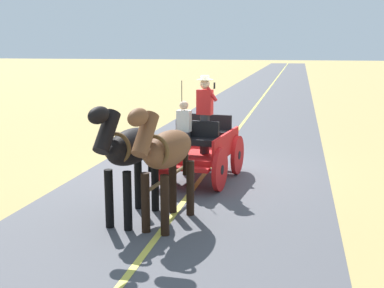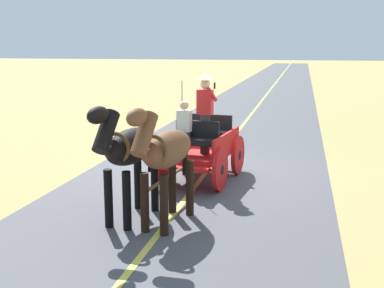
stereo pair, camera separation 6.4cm
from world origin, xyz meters
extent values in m
plane|color=tan|center=(0.00, 0.00, 0.00)|extent=(200.00, 200.00, 0.00)
cube|color=#4C4C51|center=(0.00, 0.00, 0.00)|extent=(6.03, 160.00, 0.01)
cube|color=#DBCC4C|center=(0.00, 0.00, 0.01)|extent=(0.12, 160.00, 0.00)
cube|color=red|center=(-0.05, 0.65, 0.66)|extent=(1.46, 2.33, 0.12)
cube|color=red|center=(-0.61, 0.72, 0.94)|extent=(0.32, 2.08, 0.44)
cube|color=red|center=(0.52, 0.58, 0.94)|extent=(0.32, 2.08, 0.44)
cube|color=red|center=(0.10, 1.86, 0.56)|extent=(1.10, 0.37, 0.08)
cube|color=red|center=(-0.20, -0.54, 0.48)|extent=(0.74, 0.29, 0.06)
cube|color=black|center=(0.03, 1.25, 1.04)|extent=(1.06, 0.48, 0.14)
cube|color=black|center=(0.00, 1.07, 1.26)|extent=(1.02, 0.21, 0.44)
cube|color=black|center=(-0.11, 0.16, 1.04)|extent=(1.06, 0.48, 0.14)
cube|color=black|center=(-0.13, -0.02, 1.26)|extent=(1.02, 0.21, 0.44)
cylinder|color=red|center=(-0.60, 1.50, 0.48)|extent=(0.22, 0.96, 0.96)
cylinder|color=black|center=(-0.60, 1.50, 0.48)|extent=(0.15, 0.22, 0.21)
cylinder|color=red|center=(0.69, 1.34, 0.48)|extent=(0.22, 0.96, 0.96)
cylinder|color=black|center=(0.69, 1.34, 0.48)|extent=(0.15, 0.22, 0.21)
cylinder|color=red|center=(-0.79, -0.03, 0.48)|extent=(0.22, 0.96, 0.96)
cylinder|color=black|center=(-0.79, -0.03, 0.48)|extent=(0.15, 0.22, 0.21)
cylinder|color=red|center=(0.50, -0.19, 0.48)|extent=(0.22, 0.96, 0.96)
cylinder|color=black|center=(0.50, -0.19, 0.48)|extent=(0.15, 0.22, 0.21)
cylinder|color=brown|center=(0.22, 2.84, 0.61)|extent=(0.32, 1.99, 0.07)
cylinder|color=black|center=(0.32, 1.22, 1.74)|extent=(0.02, 0.02, 1.30)
cylinder|color=#2D2D33|center=(-0.16, 1.00, 1.17)|extent=(0.22, 0.22, 0.90)
cube|color=red|center=(-0.16, 1.00, 1.90)|extent=(0.36, 0.26, 0.56)
sphere|color=beige|center=(-0.16, 1.00, 2.30)|extent=(0.22, 0.22, 0.22)
cylinder|color=beige|center=(-0.16, 1.00, 2.40)|extent=(0.36, 0.36, 0.01)
cylinder|color=beige|center=(-0.16, 1.00, 2.45)|extent=(0.20, 0.20, 0.10)
cylinder|color=red|center=(-0.33, 1.06, 2.08)|extent=(0.27, 0.11, 0.32)
cube|color=black|center=(-0.39, 1.09, 2.28)|extent=(0.03, 0.07, 0.14)
cube|color=#2D2D33|center=(0.29, 1.34, 1.18)|extent=(0.32, 0.35, 0.14)
cube|color=silver|center=(0.27, 1.22, 1.49)|extent=(0.32, 0.24, 0.48)
sphere|color=beige|center=(0.27, 1.22, 1.84)|extent=(0.20, 0.20, 0.20)
ellipsoid|color=brown|center=(-0.03, 3.67, 1.37)|extent=(0.83, 1.64, 0.64)
cylinder|color=black|center=(-0.11, 4.24, 0.53)|extent=(0.15, 0.15, 1.05)
cylinder|color=black|center=(0.25, 4.18, 0.53)|extent=(0.15, 0.15, 1.05)
cylinder|color=black|center=(-0.31, 3.17, 0.53)|extent=(0.15, 0.15, 1.05)
cylinder|color=black|center=(0.05, 3.10, 0.53)|extent=(0.15, 0.15, 1.05)
cylinder|color=brown|center=(0.12, 4.50, 1.77)|extent=(0.37, 0.68, 0.73)
ellipsoid|color=brown|center=(0.16, 4.72, 2.07)|extent=(0.31, 0.57, 0.28)
cube|color=black|center=(0.12, 4.48, 1.81)|extent=(0.15, 0.50, 0.56)
cylinder|color=black|center=(-0.16, 2.94, 1.07)|extent=(0.11, 0.11, 0.70)
torus|color=brown|center=(0.07, 4.21, 1.45)|extent=(0.55, 0.17, 0.55)
ellipsoid|color=black|center=(0.67, 3.59, 1.37)|extent=(0.80, 1.63, 0.64)
cylinder|color=black|center=(0.58, 4.15, 0.53)|extent=(0.15, 0.15, 1.05)
cylinder|color=black|center=(0.94, 4.10, 0.53)|extent=(0.15, 0.15, 1.05)
cylinder|color=black|center=(0.41, 3.07, 0.53)|extent=(0.15, 0.15, 1.05)
cylinder|color=black|center=(0.77, 3.02, 0.53)|extent=(0.15, 0.15, 1.05)
cylinder|color=black|center=(0.81, 4.42, 1.77)|extent=(0.36, 0.68, 0.73)
ellipsoid|color=black|center=(0.84, 4.64, 2.07)|extent=(0.30, 0.57, 0.28)
cube|color=black|center=(0.80, 4.40, 1.81)|extent=(0.14, 0.51, 0.56)
cylinder|color=black|center=(0.56, 2.85, 1.07)|extent=(0.11, 0.11, 0.70)
torus|color=brown|center=(0.76, 4.12, 1.45)|extent=(0.55, 0.15, 0.55)
cone|color=orange|center=(2.78, -2.32, 0.25)|extent=(0.32, 0.32, 0.50)
camera|label=1|loc=(-2.22, 11.72, 3.14)|focal=45.57mm
camera|label=2|loc=(-2.28, 11.71, 3.14)|focal=45.57mm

